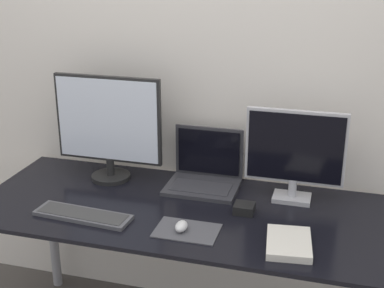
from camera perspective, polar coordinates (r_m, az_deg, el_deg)
wall_back at (r=2.52m, az=1.76°, el=7.81°), size 7.00×0.05×2.50m
desk at (r=2.33m, az=-1.04°, el=-8.94°), size 1.78×0.74×0.75m
monitor_left at (r=2.51m, az=-8.92°, el=1.94°), size 0.51×0.18×0.50m
monitor_right at (r=2.31m, az=10.93°, el=-0.87°), size 0.42×0.11×0.41m
laptop at (r=2.48m, az=1.39°, el=-3.04°), size 0.33×0.26×0.26m
keyboard at (r=2.26m, az=-11.56°, el=-7.43°), size 0.42×0.15×0.02m
mousepad at (r=2.11m, az=-0.54°, el=-9.23°), size 0.25×0.17×0.00m
mouse at (r=2.10m, az=-1.15°, el=-8.77°), size 0.05×0.07×0.04m
book at (r=2.04m, az=10.29°, el=-10.38°), size 0.19×0.24×0.03m
power_brick at (r=2.25m, az=5.59°, el=-6.85°), size 0.08×0.08×0.04m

